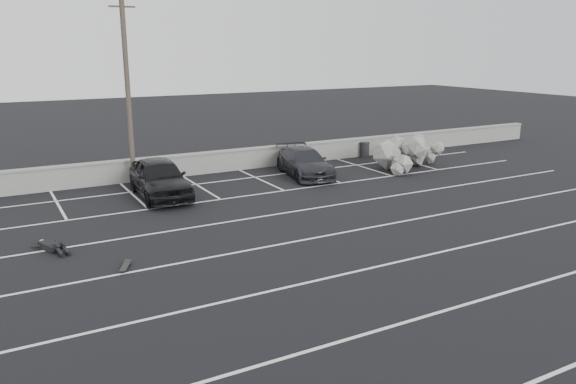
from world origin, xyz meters
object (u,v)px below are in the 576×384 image
utility_pole (128,92)px  riprap_pile (404,157)px  car_right (305,162)px  trash_bin (365,150)px  car_left (160,178)px  skateboard (125,267)px  person (48,243)px

utility_pole → riprap_pile: size_ratio=1.87×
car_right → trash_bin: (5.44, 2.48, -0.23)m
car_left → utility_pole: utility_pole is taller
car_right → skateboard: (-10.51, -7.79, -0.60)m
utility_pole → trash_bin: (13.22, 0.40, -3.77)m
person → skateboard: (1.70, -2.79, -0.14)m
car_left → person: (-4.89, -4.51, -0.61)m
person → utility_pole: bearing=37.6°
utility_pole → car_right: bearing=-14.9°
trash_bin → riprap_pile: size_ratio=0.19×
car_left → person: car_left is taller
utility_pole → skateboard: size_ratio=11.30×
riprap_pile → skateboard: (-16.24, -7.24, -0.42)m
car_right → riprap_pile: size_ratio=1.03×
skateboard → riprap_pile: bearing=48.5°
trash_bin → skateboard: bearing=-147.2°
trash_bin → riprap_pile: 3.03m
car_left → trash_bin: bearing=15.9°
utility_pole → riprap_pile: (13.51, -2.62, -3.72)m
trash_bin → skateboard: trash_bin is taller
utility_pole → riprap_pile: utility_pole is taller
car_right → utility_pole: size_ratio=0.55×
utility_pole → skateboard: (-2.73, -9.86, -4.14)m
car_right → riprap_pile: car_right is taller
riprap_pile → person: riprap_pile is taller
car_left → riprap_pile: car_left is taller
utility_pole → trash_bin: bearing=1.7°
car_right → trash_bin: car_right is taller
utility_pole → skateboard: 11.04m
utility_pole → trash_bin: 13.76m
riprap_pile → car_left: bearing=179.7°
car_right → person: (-12.21, -4.99, -0.46)m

